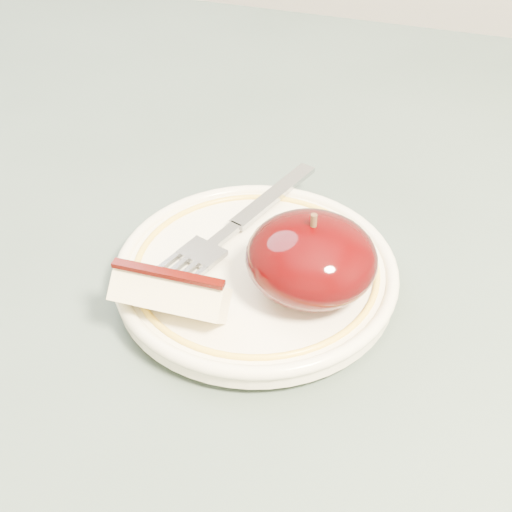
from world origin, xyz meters
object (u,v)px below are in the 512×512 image
(plate, at_px, (256,272))
(apple_half, at_px, (311,258))
(table, at_px, (188,335))
(fork, at_px, (235,227))

(plate, height_order, apple_half, apple_half)
(table, relative_size, fork, 5.30)
(table, relative_size, plate, 4.85)
(apple_half, bearing_deg, plate, 166.62)
(plate, bearing_deg, apple_half, -13.38)
(table, xyz_separation_m, plate, (0.06, -0.02, 0.10))
(plate, distance_m, fork, 0.04)
(plate, distance_m, apple_half, 0.05)
(plate, bearing_deg, fork, 128.91)
(apple_half, relative_size, fork, 0.48)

